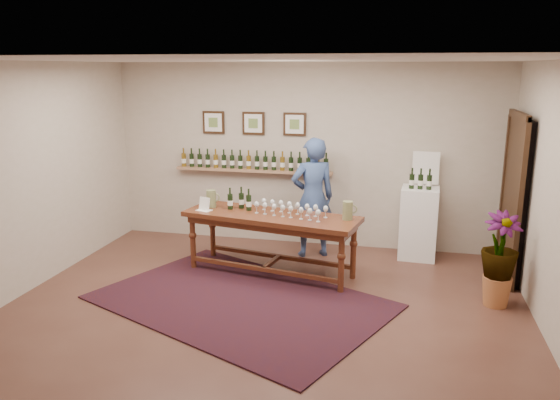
% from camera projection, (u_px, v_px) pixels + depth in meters
% --- Properties ---
extents(ground, '(6.00, 6.00, 0.00)m').
position_uv_depth(ground, '(265.00, 307.00, 6.35)').
color(ground, '#4F2C23').
rests_on(ground, ground).
extents(room_shell, '(6.00, 6.00, 6.00)m').
position_uv_depth(room_shell, '(449.00, 189.00, 7.39)').
color(room_shell, beige).
rests_on(room_shell, ground).
extents(rug, '(3.92, 3.38, 0.02)m').
position_uv_depth(rug, '(240.00, 301.00, 6.50)').
color(rug, '#4F170E').
rests_on(rug, ground).
extents(tasting_table, '(2.44, 1.17, 0.83)m').
position_uv_depth(tasting_table, '(271.00, 223.00, 7.25)').
color(tasting_table, '#481A12').
rests_on(tasting_table, ground).
extents(table_glasses, '(1.23, 0.57, 0.17)m').
position_uv_depth(table_glasses, '(290.00, 209.00, 7.14)').
color(table_glasses, silver).
rests_on(table_glasses, tasting_table).
extents(table_bottles, '(0.31, 0.18, 0.33)m').
position_uv_depth(table_bottles, '(240.00, 197.00, 7.45)').
color(table_bottles, black).
rests_on(table_bottles, tasting_table).
extents(pitcher_left, '(0.17, 0.17, 0.24)m').
position_uv_depth(pitcher_left, '(211.00, 199.00, 7.55)').
color(pitcher_left, olive).
rests_on(pitcher_left, tasting_table).
extents(pitcher_right, '(0.19, 0.19, 0.24)m').
position_uv_depth(pitcher_right, '(348.00, 210.00, 6.94)').
color(pitcher_right, olive).
rests_on(pitcher_right, tasting_table).
extents(menu_card, '(0.23, 0.20, 0.18)m').
position_uv_depth(menu_card, '(204.00, 204.00, 7.40)').
color(menu_card, white).
rests_on(menu_card, tasting_table).
extents(display_pedestal, '(0.55, 0.55, 1.04)m').
position_uv_depth(display_pedestal, '(419.00, 223.00, 7.93)').
color(display_pedestal, white).
rests_on(display_pedestal, ground).
extents(pedestal_bottles, '(0.32, 0.10, 0.32)m').
position_uv_depth(pedestal_bottles, '(421.00, 178.00, 7.69)').
color(pedestal_bottles, black).
rests_on(pedestal_bottles, display_pedestal).
extents(info_sign, '(0.38, 0.04, 0.52)m').
position_uv_depth(info_sign, '(426.00, 168.00, 7.90)').
color(info_sign, white).
rests_on(info_sign, display_pedestal).
extents(potted_plant, '(0.62, 0.62, 0.97)m').
position_uv_depth(potted_plant, '(499.00, 260.00, 6.28)').
color(potted_plant, '#AB6639').
rests_on(potted_plant, ground).
extents(person, '(0.76, 0.65, 1.76)m').
position_uv_depth(person, '(313.00, 198.00, 7.92)').
color(person, '#374F82').
rests_on(person, ground).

